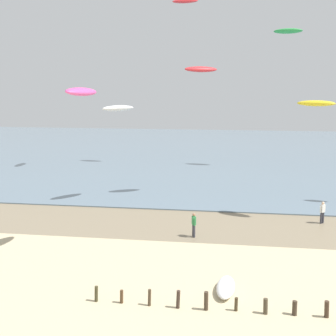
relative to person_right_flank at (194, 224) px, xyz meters
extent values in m
cube|color=#84755B|center=(-2.48, 2.57, -0.91)|extent=(120.00, 7.49, 0.01)
cube|color=slate|center=(-2.48, 41.31, -0.87)|extent=(160.00, 70.00, 0.10)
cylinder|color=#413C24|center=(-3.91, -9.86, -0.53)|extent=(0.19, 0.17, 0.79)
cylinder|color=#4D3723|center=(-2.65, -9.85, -0.59)|extent=(0.18, 0.16, 0.66)
cylinder|color=#483928|center=(-1.28, -9.90, -0.51)|extent=(0.17, 0.17, 0.82)
cylinder|color=#3E2F26|center=(0.10, -9.95, -0.48)|extent=(0.21, 0.18, 0.88)
cylinder|color=#413427|center=(1.41, -9.94, -0.46)|extent=(0.20, 0.23, 0.92)
cylinder|color=#413523|center=(2.79, -9.82, -0.59)|extent=(0.16, 0.17, 0.66)
cylinder|color=#453C2C|center=(4.12, -9.90, -0.55)|extent=(0.22, 0.22, 0.75)
cylinder|color=#3E3225|center=(5.43, -9.82, -0.58)|extent=(0.22, 0.25, 0.68)
cylinder|color=#423124|center=(6.83, -9.84, -0.52)|extent=(0.24, 0.24, 0.81)
cylinder|color=#383842|center=(0.04, -0.10, -0.48)|extent=(0.16, 0.16, 0.88)
cylinder|color=#383842|center=(-0.04, 0.10, -0.48)|extent=(0.16, 0.16, 0.88)
cube|color=#338C4C|center=(0.00, 0.00, 0.26)|extent=(0.33, 0.41, 0.60)
sphere|color=#9E7051|center=(0.00, 0.00, 0.68)|extent=(0.22, 0.22, 0.22)
cylinder|color=#338C4C|center=(0.08, -0.23, 0.21)|extent=(0.09, 0.09, 0.52)
cylinder|color=#338C4C|center=(-0.08, 0.23, 0.21)|extent=(0.09, 0.09, 0.52)
cylinder|color=#383842|center=(9.36, 4.35, -0.48)|extent=(0.16, 0.16, 0.88)
cylinder|color=#383842|center=(9.52, 4.49, -0.48)|extent=(0.16, 0.16, 0.88)
cube|color=white|center=(9.44, 4.42, 0.26)|extent=(0.42, 0.40, 0.60)
sphere|color=beige|center=(9.44, 4.42, 0.68)|extent=(0.22, 0.22, 0.22)
cylinder|color=white|center=(9.26, 4.26, 0.21)|extent=(0.09, 0.09, 0.52)
cylinder|color=white|center=(9.62, 4.57, 0.21)|extent=(0.09, 0.09, 0.52)
ellipsoid|color=white|center=(2.30, -7.96, -0.66)|extent=(1.08, 2.61, 0.51)
ellipsoid|color=#E54C99|center=(-6.44, -3.72, 9.06)|extent=(1.76, 3.07, 0.68)
ellipsoid|color=white|center=(-7.48, 8.68, 7.50)|extent=(2.93, 3.21, 0.60)
ellipsoid|color=green|center=(8.96, 27.28, 16.00)|extent=(3.55, 1.65, 0.77)
ellipsoid|color=yellow|center=(8.64, 5.30, 8.13)|extent=(2.93, 1.84, 0.48)
ellipsoid|color=red|center=(-3.61, 27.69, 19.84)|extent=(3.32, 1.37, 0.72)
ellipsoid|color=red|center=(-0.43, 11.52, 10.92)|extent=(3.30, 2.35, 0.68)
camera|label=1|loc=(2.29, -28.66, 9.32)|focal=46.33mm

